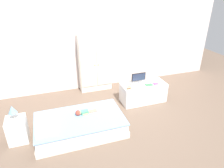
{
  "coord_description": "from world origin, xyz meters",
  "views": [
    {
      "loc": [
        -1.08,
        -2.95,
        2.32
      ],
      "look_at": [
        0.05,
        0.4,
        0.57
      ],
      "focal_mm": 32.53,
      "sensor_mm": 36.0,
      "label": 1
    }
  ],
  "objects_px": {
    "rocking_horse_toy": "(130,86)",
    "table_lamp": "(12,110)",
    "nightstand": "(17,130)",
    "book_green": "(149,85)",
    "bed": "(80,125)",
    "doll": "(82,112)",
    "tv_monitor": "(139,77)",
    "tv_stand": "(143,92)",
    "wardrobe": "(95,63)",
    "book_purple": "(156,84)"
  },
  "relations": [
    {
      "from": "nightstand",
      "to": "book_green",
      "type": "bearing_deg",
      "value": 9.07
    },
    {
      "from": "bed",
      "to": "table_lamp",
      "type": "bearing_deg",
      "value": 174.88
    },
    {
      "from": "tv_stand",
      "to": "book_green",
      "type": "relative_size",
      "value": 6.32
    },
    {
      "from": "rocking_horse_toy",
      "to": "table_lamp",
      "type": "bearing_deg",
      "value": -169.8
    },
    {
      "from": "table_lamp",
      "to": "tv_monitor",
      "type": "relative_size",
      "value": 0.78
    },
    {
      "from": "doll",
      "to": "tv_monitor",
      "type": "distance_m",
      "value": 1.46
    },
    {
      "from": "wardrobe",
      "to": "rocking_horse_toy",
      "type": "height_order",
      "value": "wardrobe"
    },
    {
      "from": "bed",
      "to": "book_green",
      "type": "bearing_deg",
      "value": 17.69
    },
    {
      "from": "tv_monitor",
      "to": "wardrobe",
      "type": "bearing_deg",
      "value": 132.06
    },
    {
      "from": "nightstand",
      "to": "tv_monitor",
      "type": "xyz_separation_m",
      "value": [
        2.39,
        0.58,
        0.34
      ]
    },
    {
      "from": "doll",
      "to": "tv_stand",
      "type": "distance_m",
      "value": 1.51
    },
    {
      "from": "table_lamp",
      "to": "rocking_horse_toy",
      "type": "bearing_deg",
      "value": 10.2
    },
    {
      "from": "table_lamp",
      "to": "wardrobe",
      "type": "bearing_deg",
      "value": 40.12
    },
    {
      "from": "nightstand",
      "to": "rocking_horse_toy",
      "type": "bearing_deg",
      "value": 10.2
    },
    {
      "from": "wardrobe",
      "to": "book_purple",
      "type": "relative_size",
      "value": 12.15
    },
    {
      "from": "nightstand",
      "to": "rocking_horse_toy",
      "type": "distance_m",
      "value": 2.16
    },
    {
      "from": "nightstand",
      "to": "doll",
      "type": "bearing_deg",
      "value": 0.79
    },
    {
      "from": "doll",
      "to": "rocking_horse_toy",
      "type": "distance_m",
      "value": 1.12
    },
    {
      "from": "bed",
      "to": "rocking_horse_toy",
      "type": "relative_size",
      "value": 11.31
    },
    {
      "from": "rocking_horse_toy",
      "to": "bed",
      "type": "bearing_deg",
      "value": -157.09
    },
    {
      "from": "table_lamp",
      "to": "tv_monitor",
      "type": "xyz_separation_m",
      "value": [
        2.39,
        0.58,
        -0.04
      ]
    },
    {
      "from": "tv_monitor",
      "to": "book_purple",
      "type": "xyz_separation_m",
      "value": [
        0.33,
        -0.17,
        -0.13
      ]
    },
    {
      "from": "nightstand",
      "to": "tv_stand",
      "type": "bearing_deg",
      "value": 11.44
    },
    {
      "from": "nightstand",
      "to": "wardrobe",
      "type": "relative_size",
      "value": 0.31
    },
    {
      "from": "bed",
      "to": "tv_monitor",
      "type": "distance_m",
      "value": 1.6
    },
    {
      "from": "wardrobe",
      "to": "doll",
      "type": "bearing_deg",
      "value": -113.19
    },
    {
      "from": "wardrobe",
      "to": "tv_monitor",
      "type": "xyz_separation_m",
      "value": [
        0.74,
        -0.82,
        -0.12
      ]
    },
    {
      "from": "nightstand",
      "to": "table_lamp",
      "type": "height_order",
      "value": "table_lamp"
    },
    {
      "from": "tv_stand",
      "to": "book_green",
      "type": "distance_m",
      "value": 0.25
    },
    {
      "from": "doll",
      "to": "tv_stand",
      "type": "bearing_deg",
      "value": 18.94
    },
    {
      "from": "nightstand",
      "to": "tv_stand",
      "type": "xyz_separation_m",
      "value": [
        2.49,
        0.5,
        -0.0
      ]
    },
    {
      "from": "book_green",
      "to": "bed",
      "type": "bearing_deg",
      "value": -162.31
    },
    {
      "from": "tv_monitor",
      "to": "book_green",
      "type": "bearing_deg",
      "value": -45.0
    },
    {
      "from": "bed",
      "to": "tv_stand",
      "type": "distance_m",
      "value": 1.61
    },
    {
      "from": "bed",
      "to": "book_green",
      "type": "height_order",
      "value": "book_green"
    },
    {
      "from": "nightstand",
      "to": "table_lamp",
      "type": "xyz_separation_m",
      "value": [
        0.0,
        0.0,
        0.38
      ]
    },
    {
      "from": "rocking_horse_toy",
      "to": "book_green",
      "type": "relative_size",
      "value": 0.88
    },
    {
      "from": "table_lamp",
      "to": "wardrobe",
      "type": "height_order",
      "value": "wardrobe"
    },
    {
      "from": "table_lamp",
      "to": "book_green",
      "type": "distance_m",
      "value": 2.6
    },
    {
      "from": "bed",
      "to": "tv_monitor",
      "type": "relative_size",
      "value": 4.85
    },
    {
      "from": "table_lamp",
      "to": "book_purple",
      "type": "distance_m",
      "value": 2.76
    },
    {
      "from": "wardrobe",
      "to": "book_purple",
      "type": "xyz_separation_m",
      "value": [
        1.07,
        -0.99,
        -0.25
      ]
    },
    {
      "from": "nightstand",
      "to": "tv_monitor",
      "type": "bearing_deg",
      "value": 13.52
    },
    {
      "from": "nightstand",
      "to": "book_green",
      "type": "relative_size",
      "value": 2.8
    },
    {
      "from": "tv_stand",
      "to": "rocking_horse_toy",
      "type": "bearing_deg",
      "value": -161.89
    },
    {
      "from": "tv_monitor",
      "to": "book_green",
      "type": "height_order",
      "value": "tv_monitor"
    },
    {
      "from": "wardrobe",
      "to": "tv_monitor",
      "type": "distance_m",
      "value": 1.11
    },
    {
      "from": "doll",
      "to": "tv_stand",
      "type": "xyz_separation_m",
      "value": [
        1.43,
        0.49,
        -0.1
      ]
    },
    {
      "from": "wardrobe",
      "to": "tv_monitor",
      "type": "relative_size",
      "value": 4.37
    },
    {
      "from": "bed",
      "to": "tv_stand",
      "type": "bearing_deg",
      "value": 21.71
    }
  ]
}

